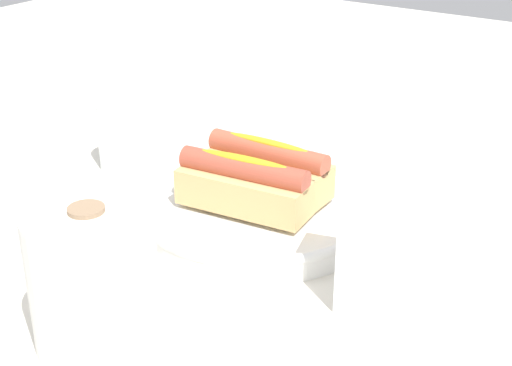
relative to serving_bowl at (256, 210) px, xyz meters
name	(u,v)px	position (x,y,z in m)	size (l,w,h in m)	color
ground_plane	(241,225)	(0.01, 0.01, -0.02)	(2.40, 2.40, 0.00)	silver
serving_bowl	(256,210)	(0.00, 0.00, 0.00)	(0.27, 0.27, 0.03)	white
hotdog_front	(268,168)	(0.00, -0.03, 0.04)	(0.15, 0.05, 0.06)	#DBB270
hotdog_back	(244,186)	(0.00, 0.03, 0.04)	(0.15, 0.07, 0.06)	#DBB270
water_glass	(124,138)	(0.24, -0.04, 0.02)	(0.07, 0.07, 0.09)	white
paper_towel_roll	(94,279)	(-0.01, 0.26, 0.05)	(0.11, 0.11, 0.13)	white
napkin_box	(401,242)	(-0.21, 0.07, 0.06)	(0.11, 0.04, 0.15)	white
chopstick_near	(317,166)	(0.02, -0.18, -0.01)	(0.01, 0.01, 0.22)	black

